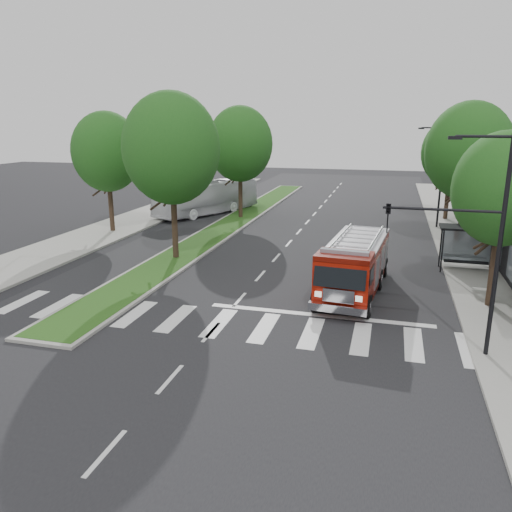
{
  "coord_description": "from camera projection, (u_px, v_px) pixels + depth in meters",
  "views": [
    {
      "loc": [
        6.73,
        -21.81,
        8.39
      ],
      "look_at": [
        0.38,
        1.65,
        1.8
      ],
      "focal_mm": 35.0,
      "sensor_mm": 36.0,
      "label": 1
    }
  ],
  "objects": [
    {
      "name": "ground",
      "position": [
        240.0,
        300.0,
        24.21
      ],
      "size": [
        140.0,
        140.0,
        0.0
      ],
      "primitive_type": "plane",
      "color": "black",
      "rests_on": "ground"
    },
    {
      "name": "sidewalk_right",
      "position": [
        484.0,
        262.0,
        30.36
      ],
      "size": [
        5.0,
        80.0,
        0.15
      ],
      "primitive_type": "cube",
      "color": "gray",
      "rests_on": "ground"
    },
    {
      "name": "sidewalk_left",
      "position": [
        93.0,
        236.0,
        37.17
      ],
      "size": [
        5.0,
        80.0,
        0.15
      ],
      "primitive_type": "cube",
      "color": "gray",
      "rests_on": "ground"
    },
    {
      "name": "median",
      "position": [
        234.0,
        222.0,
        42.48
      ],
      "size": [
        3.0,
        50.0,
        0.15
      ],
      "color": "gray",
      "rests_on": "ground"
    },
    {
      "name": "bus_shelter",
      "position": [
        468.0,
        236.0,
        28.45
      ],
      "size": [
        3.2,
        1.6,
        2.61
      ],
      "color": "black",
      "rests_on": "ground"
    },
    {
      "name": "tree_right_near",
      "position": [
        504.0,
        189.0,
        21.74
      ],
      "size": [
        4.4,
        4.4,
        8.05
      ],
      "color": "black",
      "rests_on": "ground"
    },
    {
      "name": "tree_right_mid",
      "position": [
        469.0,
        151.0,
        32.66
      ],
      "size": [
        5.6,
        5.6,
        9.72
      ],
      "color": "black",
      "rests_on": "ground"
    },
    {
      "name": "tree_right_far",
      "position": [
        452.0,
        152.0,
        42.15
      ],
      "size": [
        5.0,
        5.0,
        8.73
      ],
      "color": "black",
      "rests_on": "ground"
    },
    {
      "name": "tree_median_near",
      "position": [
        171.0,
        149.0,
        29.54
      ],
      "size": [
        5.8,
        5.8,
        10.16
      ],
      "color": "black",
      "rests_on": "ground"
    },
    {
      "name": "tree_median_far",
      "position": [
        240.0,
        144.0,
        42.66
      ],
      "size": [
        5.6,
        5.6,
        9.72
      ],
      "color": "black",
      "rests_on": "ground"
    },
    {
      "name": "tree_left_mid",
      "position": [
        107.0,
        152.0,
        37.31
      ],
      "size": [
        5.2,
        5.2,
        9.16
      ],
      "color": "black",
      "rests_on": "ground"
    },
    {
      "name": "streetlight_right_near",
      "position": [
        474.0,
        232.0,
        17.31
      ],
      "size": [
        4.08,
        0.22,
        8.0
      ],
      "color": "black",
      "rests_on": "ground"
    },
    {
      "name": "streetlight_right_far",
      "position": [
        440.0,
        173.0,
        39.07
      ],
      "size": [
        2.11,
        0.2,
        8.0
      ],
      "color": "black",
      "rests_on": "ground"
    },
    {
      "name": "fire_engine",
      "position": [
        354.0,
        266.0,
        24.95
      ],
      "size": [
        3.28,
        8.61,
        2.92
      ],
      "rotation": [
        0.0,
        0.0,
        -0.09
      ],
      "color": "#5E0D05",
      "rests_on": "ground"
    },
    {
      "name": "city_bus",
      "position": [
        207.0,
        197.0,
        46.29
      ],
      "size": [
        7.19,
        11.41,
        3.16
      ],
      "primitive_type": "imported",
      "rotation": [
        0.0,
        0.0,
        -0.43
      ],
      "color": "silver",
      "rests_on": "ground"
    }
  ]
}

